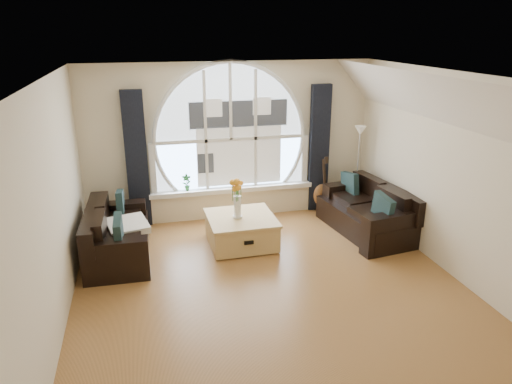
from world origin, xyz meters
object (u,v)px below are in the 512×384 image
at_px(potted_plant, 187,182).
at_px(coffee_chest, 241,229).
at_px(guitar, 323,183).
at_px(vase_flowers, 237,193).
at_px(sofa_left, 118,231).
at_px(floor_lamp, 357,170).
at_px(sofa_right, 367,209).

bearing_deg(potted_plant, coffee_chest, -59.39).
bearing_deg(coffee_chest, guitar, 30.25).
xyz_separation_m(vase_flowers, guitar, (1.81, 1.05, -0.32)).
bearing_deg(guitar, sofa_left, -173.24).
height_order(coffee_chest, potted_plant, potted_plant).
distance_m(vase_flowers, guitar, 2.12).
bearing_deg(potted_plant, floor_lamp, -6.51).
xyz_separation_m(sofa_left, coffee_chest, (1.85, -0.03, -0.15)).
bearing_deg(sofa_right, sofa_left, 171.37).
distance_m(vase_flowers, floor_lamp, 2.52).
xyz_separation_m(sofa_left, sofa_right, (3.95, -0.06, 0.00)).
xyz_separation_m(coffee_chest, vase_flowers, (-0.06, -0.01, 0.60)).
relative_size(sofa_left, potted_plant, 5.80).
height_order(sofa_right, floor_lamp, floor_lamp).
bearing_deg(vase_flowers, coffee_chest, 6.79).
bearing_deg(sofa_right, floor_lamp, 68.43).
bearing_deg(coffee_chest, sofa_right, -1.21).
xyz_separation_m(coffee_chest, potted_plant, (-0.70, 1.19, 0.45)).
height_order(guitar, potted_plant, guitar).
xyz_separation_m(sofa_left, floor_lamp, (4.17, 0.81, 0.40)).
xyz_separation_m(sofa_left, potted_plant, (1.14, 1.15, 0.30)).
bearing_deg(vase_flowers, potted_plant, 118.39).
bearing_deg(floor_lamp, sofa_right, -103.75).
xyz_separation_m(guitar, potted_plant, (-2.45, 0.14, 0.17)).
distance_m(sofa_left, sofa_right, 3.95).
xyz_separation_m(coffee_chest, floor_lamp, (2.32, 0.84, 0.55)).
xyz_separation_m(sofa_right, floor_lamp, (0.21, 0.87, 0.40)).
xyz_separation_m(sofa_right, potted_plant, (-2.81, 1.21, 0.30)).
xyz_separation_m(sofa_left, guitar, (3.60, 1.01, 0.13)).
distance_m(sofa_left, vase_flowers, 1.84).
bearing_deg(vase_flowers, guitar, 30.14).
bearing_deg(sofa_right, vase_flowers, 171.71).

